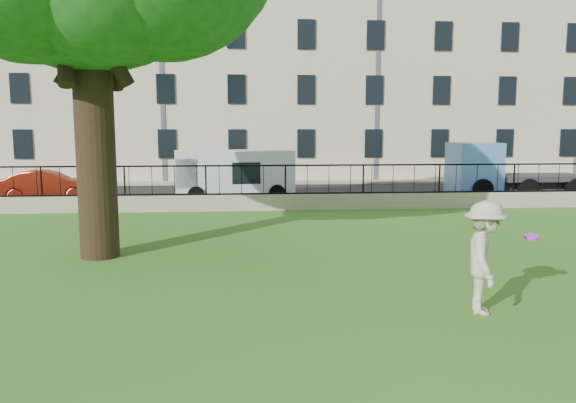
{
  "coord_description": "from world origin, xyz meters",
  "views": [
    {
      "loc": [
        -1.55,
        -9.16,
        3.19
      ],
      "look_at": [
        -0.56,
        3.5,
        1.47
      ],
      "focal_mm": 35.0,
      "sensor_mm": 36.0,
      "label": 1
    }
  ],
  "objects": [
    {
      "name": "ground",
      "position": [
        0.0,
        0.0,
        0.0
      ],
      "size": [
        120.0,
        120.0,
        0.0
      ],
      "primitive_type": "plane",
      "color": "#326217",
      "rests_on": "ground"
    },
    {
      "name": "retaining_wall",
      "position": [
        0.0,
        12.0,
        0.3
      ],
      "size": [
        50.0,
        0.4,
        0.6
      ],
      "primitive_type": "cube",
      "color": "gray",
      "rests_on": "ground"
    },
    {
      "name": "iron_railing",
      "position": [
        0.0,
        12.0,
        1.15
      ],
      "size": [
        50.0,
        0.05,
        1.13
      ],
      "color": "black",
      "rests_on": "retaining_wall"
    },
    {
      "name": "street",
      "position": [
        0.0,
        16.7,
        0.01
      ],
      "size": [
        60.0,
        9.0,
        0.01
      ],
      "primitive_type": "cube",
      "color": "black",
      "rests_on": "ground"
    },
    {
      "name": "sidewalk",
      "position": [
        0.0,
        21.9,
        0.06
      ],
      "size": [
        60.0,
        1.4,
        0.12
      ],
      "primitive_type": "cube",
      "color": "gray",
      "rests_on": "ground"
    },
    {
      "name": "building_row",
      "position": [
        0.0,
        27.57,
        6.92
      ],
      "size": [
        56.4,
        10.4,
        13.8
      ],
      "color": "beige",
      "rests_on": "ground"
    },
    {
      "name": "man",
      "position": [
        2.5,
        -0.15,
        0.97
      ],
      "size": [
        1.06,
        1.41,
        1.94
      ],
      "primitive_type": "imported",
      "rotation": [
        0.0,
        0.0,
        1.27
      ],
      "color": "beige",
      "rests_on": "ground"
    },
    {
      "name": "frisbee",
      "position": [
        3.69,
        0.57,
        1.17
      ],
      "size": [
        0.27,
        0.28,
        0.12
      ],
      "primitive_type": "cylinder",
      "rotation": [
        0.21,
        -0.14,
        -0.02
      ],
      "color": "#B228E3"
    },
    {
      "name": "red_sedan",
      "position": [
        -9.93,
        15.4,
        0.65
      ],
      "size": [
        4.07,
        1.83,
        1.3
      ],
      "primitive_type": "imported",
      "rotation": [
        0.0,
        0.0,
        1.69
      ],
      "color": "maroon",
      "rests_on": "street"
    },
    {
      "name": "white_van",
      "position": [
        -2.0,
        15.4,
        1.06
      ],
      "size": [
        5.27,
        2.63,
        2.12
      ],
      "primitive_type": "cube",
      "rotation": [
        0.0,
        0.0,
        0.13
      ],
      "color": "silver",
      "rests_on": "street"
    },
    {
      "name": "blue_truck",
      "position": [
        10.68,
        15.4,
        1.22
      ],
      "size": [
        5.84,
        2.15,
        2.44
      ],
      "primitive_type": "cube",
      "rotation": [
        0.0,
        0.0,
        0.01
      ],
      "color": "#5D8DDB",
      "rests_on": "street"
    }
  ]
}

